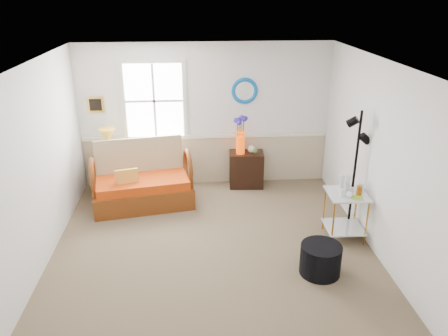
{
  "coord_description": "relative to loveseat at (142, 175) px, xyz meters",
  "views": [
    {
      "loc": [
        -0.25,
        -5.14,
        3.44
      ],
      "look_at": [
        0.17,
        0.29,
        1.18
      ],
      "focal_mm": 35.0,
      "sensor_mm": 36.0,
      "label": 1
    }
  ],
  "objects": [
    {
      "name": "floor",
      "position": [
        1.11,
        -1.66,
        -0.53
      ],
      "size": [
        4.5,
        5.0,
        0.01
      ],
      "primitive_type": "cube",
      "color": "#72654C",
      "rests_on": "ground"
    },
    {
      "name": "ceiling",
      "position": [
        1.11,
        -1.66,
        2.07
      ],
      "size": [
        4.5,
        5.0,
        0.01
      ],
      "primitive_type": "cube",
      "color": "white",
      "rests_on": "walls"
    },
    {
      "name": "walls",
      "position": [
        1.11,
        -1.66,
        0.77
      ],
      "size": [
        4.51,
        5.01,
        2.6
      ],
      "color": "silver",
      "rests_on": "floor"
    },
    {
      "name": "wainscot",
      "position": [
        1.11,
        0.82,
        -0.08
      ],
      "size": [
        4.46,
        0.02,
        0.9
      ],
      "primitive_type": "cube",
      "color": "tan",
      "rests_on": "walls"
    },
    {
      "name": "chair_rail",
      "position": [
        1.11,
        0.81,
        0.39
      ],
      "size": [
        4.46,
        0.04,
        0.06
      ],
      "primitive_type": "cube",
      "color": "white",
      "rests_on": "walls"
    },
    {
      "name": "window",
      "position": [
        0.21,
        0.81,
        1.07
      ],
      "size": [
        1.14,
        0.06,
        1.44
      ],
      "primitive_type": null,
      "color": "white",
      "rests_on": "walls"
    },
    {
      "name": "picture",
      "position": [
        -0.81,
        0.82,
        1.02
      ],
      "size": [
        0.28,
        0.03,
        0.28
      ],
      "primitive_type": "cube",
      "color": "gold",
      "rests_on": "walls"
    },
    {
      "name": "mirror",
      "position": [
        1.81,
        0.82,
        1.22
      ],
      "size": [
        0.47,
        0.07,
        0.47
      ],
      "primitive_type": "torus",
      "rotation": [
        1.57,
        0.0,
        0.0
      ],
      "color": "#0B71B9",
      "rests_on": "walls"
    },
    {
      "name": "loveseat",
      "position": [
        0.0,
        0.0,
        0.0
      ],
      "size": [
        1.77,
        1.2,
        1.06
      ],
      "primitive_type": null,
      "rotation": [
        0.0,
        0.0,
        0.18
      ],
      "color": "brown",
      "rests_on": "floor"
    },
    {
      "name": "throw_pillow",
      "position": [
        -0.22,
        -0.19,
        -0.0
      ],
      "size": [
        0.38,
        0.18,
        0.37
      ],
      "primitive_type": null,
      "rotation": [
        0.0,
        0.0,
        0.26
      ],
      "color": "#CA6821",
      "rests_on": "loveseat"
    },
    {
      "name": "lamp_stand",
      "position": [
        -0.64,
        0.55,
        -0.21
      ],
      "size": [
        0.38,
        0.38,
        0.65
      ],
      "primitive_type": null,
      "rotation": [
        0.0,
        0.0,
        0.03
      ],
      "color": "black",
      "rests_on": "floor"
    },
    {
      "name": "table_lamp",
      "position": [
        -0.61,
        0.56,
        0.39
      ],
      "size": [
        0.36,
        0.36,
        0.53
      ],
      "primitive_type": null,
      "rotation": [
        0.0,
        0.0,
        -0.3
      ],
      "color": "#B37F21",
      "rests_on": "lamp_stand"
    },
    {
      "name": "potted_plant",
      "position": [
        -0.49,
        0.55,
        0.27
      ],
      "size": [
        0.41,
        0.44,
        0.3
      ],
      "primitive_type": "imported",
      "rotation": [
        0.0,
        0.0,
        -0.18
      ],
      "color": "#4D7D3A",
      "rests_on": "lamp_stand"
    },
    {
      "name": "cabinet",
      "position": [
        1.84,
        0.6,
        -0.2
      ],
      "size": [
        0.64,
        0.43,
        0.66
      ],
      "primitive_type": null,
      "rotation": [
        0.0,
        0.0,
        -0.06
      ],
      "color": "black",
      "rests_on": "floor"
    },
    {
      "name": "flower_vase",
      "position": [
        1.72,
        0.57,
        0.48
      ],
      "size": [
        0.2,
        0.2,
        0.69
      ],
      "primitive_type": null,
      "rotation": [
        0.0,
        0.0,
        -0.0
      ],
      "color": "#D73C03",
      "rests_on": "cabinet"
    },
    {
      "name": "side_table",
      "position": [
        3.06,
        -1.32,
        -0.17
      ],
      "size": [
        0.58,
        0.58,
        0.72
      ],
      "primitive_type": null,
      "rotation": [
        0.0,
        0.0,
        -0.04
      ],
      "color": "#C5892A",
      "rests_on": "floor"
    },
    {
      "name": "tabletop_items",
      "position": [
        3.1,
        -1.32,
        0.3
      ],
      "size": [
        0.44,
        0.44,
        0.24
      ],
      "primitive_type": null,
      "rotation": [
        0.0,
        0.0,
        -0.11
      ],
      "color": "silver",
      "rests_on": "side_table"
    },
    {
      "name": "floor_lamp",
      "position": [
        3.21,
        -1.09,
        0.4
      ],
      "size": [
        0.36,
        0.36,
        1.87
      ],
      "primitive_type": null,
      "rotation": [
        0.0,
        0.0,
        -0.44
      ],
      "color": "black",
      "rests_on": "floor"
    },
    {
      "name": "ottoman",
      "position": [
        2.46,
        -2.17,
        -0.33
      ],
      "size": [
        0.61,
        0.61,
        0.41
      ],
      "primitive_type": "cylinder",
      "rotation": [
        0.0,
        0.0,
        0.17
      ],
      "color": "black",
      "rests_on": "floor"
    }
  ]
}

